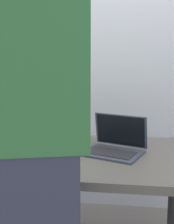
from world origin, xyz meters
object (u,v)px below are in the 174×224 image
Objects in this scene: beer_bottle_brown at (84,128)px; person_figure at (28,159)px; beer_bottle_amber at (54,127)px; beer_bottle_green at (69,123)px; laptop at (114,144)px; beer_bottle_dark at (66,133)px.

beer_bottle_brown is 0.15× the size of person_figure.
beer_bottle_green is (0.08, 0.09, 0.01)m from beer_bottle_amber.
person_figure is (0.01, -0.88, 0.05)m from beer_bottle_green.
laptop is 1.31× the size of beer_bottle_green.
person_figure reaches higher than laptop.
beer_bottle_brown is at bearing -5.74° from beer_bottle_green.
beer_bottle_dark is at bearing -86.77° from beer_bottle_green.
beer_bottle_green is (-0.10, 0.01, 0.03)m from beer_bottle_brown.
person_figure is (0.09, -0.80, 0.06)m from beer_bottle_amber.
beer_bottle_brown is 0.10m from beer_bottle_green.
laptop is 0.77m from person_figure.
laptop is at bearing -39.46° from beer_bottle_brown.
beer_bottle_brown is (-0.21, 0.18, 0.06)m from laptop.
beer_bottle_brown is 0.84× the size of beer_bottle_green.
beer_bottle_brown is at bearing 22.85° from beer_bottle_amber.
laptop is 0.23× the size of person_figure.
beer_bottle_brown reaches higher than laptop.
beer_bottle_green is at bearing 45.97° from beer_bottle_amber.
beer_bottle_green reaches higher than beer_bottle_amber.
person_figure is at bearing -89.36° from beer_bottle_green.
beer_bottle_brown is at bearing 140.54° from laptop.
beer_bottle_amber reaches higher than laptop.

